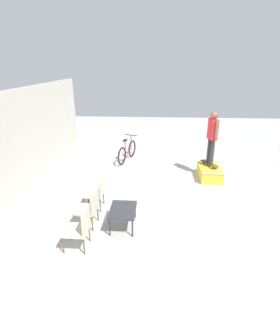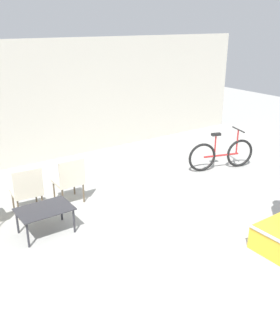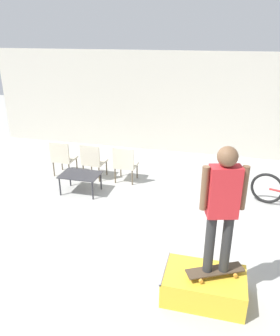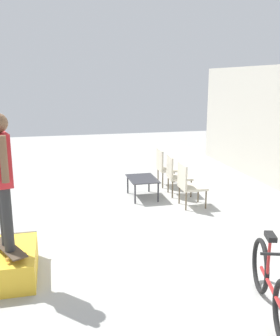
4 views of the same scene
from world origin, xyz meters
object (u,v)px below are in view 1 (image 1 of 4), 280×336
Objects in this scene: person_skater at (212,133)px; patio_chair_center at (89,207)px; patio_chair_left at (80,227)px; bicycle at (127,152)px; skate_ramp_box at (210,173)px; patio_chair_right at (97,191)px; skateboard_on_ramp at (209,164)px; coffee_table at (123,211)px.

person_skater reaches higher than patio_chair_center.
bicycle reaches higher than patio_chair_left.
skate_ramp_box is 0.65× the size of person_skater.
patio_chair_left is 0.83m from patio_chair_center.
skate_ramp_box is 1.23× the size of patio_chair_center.
skate_ramp_box is 3.41m from bicycle.
bicycle reaches higher than skate_ramp_box.
person_skater is 4.24m from patio_chair_right.
bicycle is (1.60, 3.01, 0.17)m from skate_ramp_box.
patio_chair_right is (-2.32, 3.40, 0.03)m from skateboard_on_ramp.
coffee_table is (-3.15, 2.60, -1.14)m from person_skater.
person_skater is at bearing 124.91° from patio_chair_right.
patio_chair_center is (0.83, 0.00, 0.00)m from patio_chair_left.
patio_chair_center is at bearing 90.57° from coffee_table.
person_skater reaches higher than patio_chair_left.
coffee_table reaches higher than skate_ramp_box.
skate_ramp_box is at bearing 123.20° from patio_chair_right.
skate_ramp_box is 4.00m from coffee_table.
person_skater is (0.13, 0.02, 1.35)m from skate_ramp_box.
patio_chair_center is 1.00× the size of patio_chair_right.
patio_chair_center is (-3.16, 3.40, 0.03)m from skateboard_on_ramp.
bicycle reaches higher than skateboard_on_ramp.
coffee_table is (-3.02, 2.62, 0.21)m from skate_ramp_box.
skateboard_on_ramp is 0.86× the size of patio_chair_right.
skateboard_on_ramp is at bearing 124.91° from patio_chair_right.
patio_chair_left is at bearing 4.81° from patio_chair_center.
skate_ramp_box is 4.58m from patio_chair_center.
bicycle is (5.45, -0.41, -0.14)m from patio_chair_left.
bicycle is (3.78, -0.41, -0.14)m from patio_chair_right.
bicycle is (1.46, 2.99, -1.17)m from person_skater.
skate_ramp_box is 4.07m from patio_chair_right.
skateboard_on_ramp is at bearing -39.53° from coffee_table.
patio_chair_center is 0.84m from patio_chair_right.
patio_chair_center is 4.64m from bicycle.
patio_chair_right is at bearing 97.41° from skateboard_on_ramp.
coffee_table is 1.16m from patio_chair_left.
bicycle reaches higher than patio_chair_right.
person_skater is (-0.00, 0.00, 1.06)m from skateboard_on_ramp.
person_skater is 1.97× the size of coffee_table.
patio_chair_right is at bearing 122.55° from skate_ramp_box.
patio_chair_center is (-3.03, 3.42, 0.32)m from skate_ramp_box.
skate_ramp_box is 5.16m from patio_chair_left.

